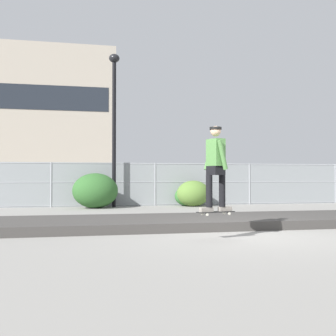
# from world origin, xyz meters

# --- Properties ---
(ground_plane) EXTENTS (120.00, 120.00, 0.00)m
(ground_plane) POSITION_xyz_m (0.00, 0.00, 0.00)
(ground_plane) COLOR gray
(gravel_berm) EXTENTS (11.92, 2.81, 0.22)m
(gravel_berm) POSITION_xyz_m (0.00, 2.07, 0.11)
(gravel_berm) COLOR #3D3A38
(gravel_berm) RESTS_ON ground_plane
(skateboard) EXTENTS (0.82, 0.40, 0.07)m
(skateboard) POSITION_xyz_m (-0.73, -0.44, 0.55)
(skateboard) COLOR black
(skater) EXTENTS (0.72, 0.62, 1.71)m
(skater) POSITION_xyz_m (-0.73, -0.44, 1.53)
(skater) COLOR gray
(skater) RESTS_ON skateboard
(chain_fence) EXTENTS (26.13, 0.06, 1.85)m
(chain_fence) POSITION_xyz_m (0.00, 9.90, 0.93)
(chain_fence) COLOR gray
(chain_fence) RESTS_ON ground_plane
(street_lamp) EXTENTS (0.44, 0.44, 6.35)m
(street_lamp) POSITION_xyz_m (-1.82, 9.47, 3.99)
(street_lamp) COLOR black
(street_lamp) RESTS_ON ground_plane
(parked_car_near) EXTENTS (4.52, 2.20, 1.66)m
(parked_car_near) POSITION_xyz_m (-2.60, 13.07, 0.84)
(parked_car_near) COLOR #B7BABF
(parked_car_near) RESTS_ON ground_plane
(parked_car_mid) EXTENTS (4.51, 2.16, 1.66)m
(parked_car_mid) POSITION_xyz_m (3.40, 12.65, 0.84)
(parked_car_mid) COLOR #566B4C
(parked_car_mid) RESTS_ON ground_plane
(library_building) EXTENTS (19.25, 11.69, 14.86)m
(library_building) POSITION_xyz_m (-8.64, 42.80, 7.43)
(library_building) COLOR #9E9384
(library_building) RESTS_ON ground_plane
(shrub_left) EXTENTS (1.80, 1.48, 1.39)m
(shrub_left) POSITION_xyz_m (-2.61, 8.94, 0.70)
(shrub_left) COLOR #2D5B28
(shrub_left) RESTS_ON ground_plane
(shrub_center) EXTENTS (1.09, 0.89, 0.84)m
(shrub_center) POSITION_xyz_m (1.32, 9.47, 0.42)
(shrub_center) COLOR #336B2D
(shrub_center) RESTS_ON ground_plane
(shrub_right) EXTENTS (1.41, 1.15, 1.09)m
(shrub_right) POSITION_xyz_m (1.49, 9.15, 0.54)
(shrub_right) COLOR #567A33
(shrub_right) RESTS_ON ground_plane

